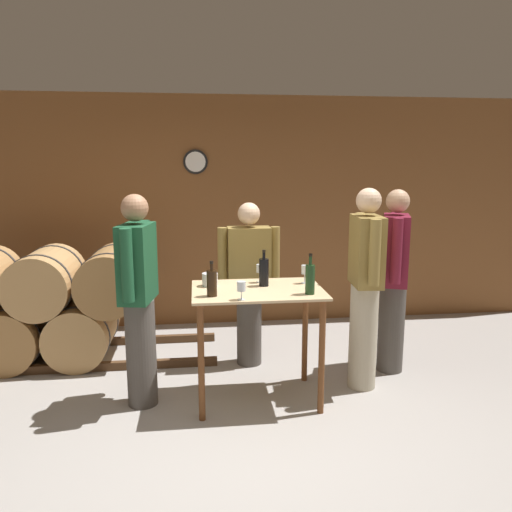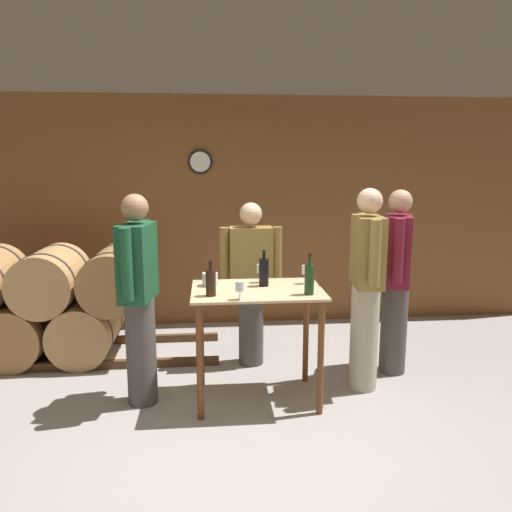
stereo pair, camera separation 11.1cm
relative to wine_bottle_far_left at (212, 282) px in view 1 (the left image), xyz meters
name	(u,v)px [view 1 (the left image)]	position (x,y,z in m)	size (l,w,h in m)	color
ground_plane	(239,429)	(0.18, -0.30, -1.05)	(14.00, 14.00, 0.00)	#9E9993
back_wall	(220,213)	(0.18, 2.24, 0.30)	(8.40, 0.08, 2.70)	brown
barrel_rack	(31,307)	(-1.73, 1.25, -0.51)	(3.89, 0.85, 1.12)	#4C331E
tasting_table	(257,312)	(0.37, 0.17, -0.30)	(1.05, 0.72, 0.94)	#D1B284
wine_bottle_far_left	(212,282)	(0.00, 0.00, 0.00)	(0.08, 0.08, 0.27)	black
wine_bottle_left	(264,272)	(0.43, 0.27, 0.01)	(0.08, 0.08, 0.30)	black
wine_bottle_center	(310,279)	(0.75, -0.03, 0.02)	(0.07, 0.07, 0.32)	#193819
wine_glass_near_left	(241,287)	(0.21, -0.13, -0.01)	(0.07, 0.07, 0.14)	silver
wine_glass_near_center	(260,269)	(0.42, 0.39, 0.01)	(0.06, 0.06, 0.15)	silver
wine_glass_near_right	(305,271)	(0.78, 0.31, 0.00)	(0.06, 0.06, 0.15)	silver
ice_bucket	(210,280)	(-0.01, 0.32, -0.05)	(0.13, 0.13, 0.11)	silver
person_host	(249,281)	(0.38, 0.93, -0.22)	(0.59, 0.24, 1.57)	#4C4742
person_visitor_with_scarf	(139,297)	(-0.57, 0.20, -0.15)	(0.29, 0.58, 1.71)	#4C4742
person_visitor_bearded	(365,285)	(1.30, 0.29, -0.13)	(0.25, 0.59, 1.74)	#B7AD93
person_visitor_near_door	(394,277)	(1.68, 0.60, -0.15)	(0.34, 0.56, 1.71)	#4C4742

